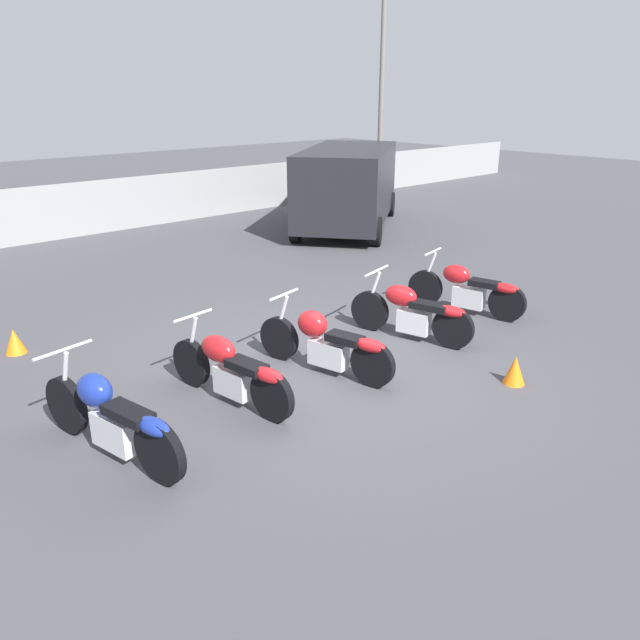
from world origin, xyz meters
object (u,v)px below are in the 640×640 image
motorcycle_slot_1 (231,370)px  traffic_cone_far (515,370)px  light_pole_left (383,45)px  parked_van (348,184)px  motorcycle_slot_0 (111,418)px  motorcycle_slot_2 (326,343)px  motorcycle_slot_3 (413,312)px  traffic_cone_near (15,341)px  motorcycle_slot_4 (468,289)px

motorcycle_slot_1 → traffic_cone_far: bearing=-41.7°
motorcycle_slot_1 → traffic_cone_far: size_ratio=5.42×
light_pole_left → motorcycle_slot_1: light_pole_left is taller
motorcycle_slot_1 → parked_van: (8.12, 6.22, 0.75)m
motorcycle_slot_0 → traffic_cone_far: size_ratio=5.86×
motorcycle_slot_2 → motorcycle_slot_3: (1.76, -0.00, 0.00)m
motorcycle_slot_1 → traffic_cone_near: bearing=105.6°
motorcycle_slot_4 → parked_van: 7.12m
motorcycle_slot_0 → parked_van: (9.69, 6.39, 0.73)m
light_pole_left → traffic_cone_near: size_ratio=22.99×
light_pole_left → traffic_cone_far: bearing=-129.9°
light_pole_left → motorcycle_slot_1: (-11.44, -8.14, -4.37)m
light_pole_left → motorcycle_slot_3: (-8.27, -8.28, -4.36)m
motorcycle_slot_3 → traffic_cone_far: motorcycle_slot_3 is taller
motorcycle_slot_3 → parked_van: size_ratio=0.37×
parked_van → motorcycle_slot_3: bearing=-74.6°
motorcycle_slot_0 → motorcycle_slot_2: (2.98, 0.03, -0.02)m
motorcycle_slot_0 → parked_van: 11.63m
motorcycle_slot_4 → traffic_cone_far: bearing=-144.4°
motorcycle_slot_1 → motorcycle_slot_3: (3.17, -0.14, 0.00)m
motorcycle_slot_4 → traffic_cone_far: 2.70m
traffic_cone_near → traffic_cone_far: traffic_cone_far is taller
motorcycle_slot_2 → parked_van: parked_van is taller
motorcycle_slot_0 → parked_van: bearing=23.0°
motorcycle_slot_2 → traffic_cone_near: 4.48m
motorcycle_slot_4 → light_pole_left: bearing=38.3°
traffic_cone_far → motorcycle_slot_2: bearing=129.6°
motorcycle_slot_0 → motorcycle_slot_4: motorcycle_slot_0 is taller
motorcycle_slot_3 → parked_van: 8.10m
light_pole_left → motorcycle_slot_0: light_pole_left is taller
motorcycle_slot_0 → motorcycle_slot_1: motorcycle_slot_0 is taller
light_pole_left → motorcycle_slot_4: (-6.68, -8.15, -4.38)m
motorcycle_slot_3 → parked_van: parked_van is taller
motorcycle_slot_4 → traffic_cone_near: (-6.18, 3.34, -0.23)m
traffic_cone_far → parked_van: bearing=57.9°
parked_van → motorcycle_slot_1: bearing=-89.2°
motorcycle_slot_2 → traffic_cone_far: (1.55, -1.87, -0.23)m
motorcycle_slot_2 → traffic_cone_far: size_ratio=5.60×
motorcycle_slot_1 → traffic_cone_near: size_ratio=5.66×
traffic_cone_near → parked_van: bearing=16.9°
light_pole_left → motorcycle_slot_1: 14.70m
motorcycle_slot_0 → motorcycle_slot_3: 4.73m
traffic_cone_far → traffic_cone_near: bearing=129.4°
light_pole_left → motorcycle_slot_1: size_ratio=4.06×
motorcycle_slot_2 → traffic_cone_near: size_ratio=5.85×
motorcycle_slot_3 → light_pole_left: bearing=31.0°
motorcycle_slot_1 → motorcycle_slot_4: size_ratio=0.99×
motorcycle_slot_4 → traffic_cone_far: size_ratio=5.47×
motorcycle_slot_2 → traffic_cone_far: motorcycle_slot_2 is taller
traffic_cone_far → motorcycle_slot_4: bearing=48.0°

